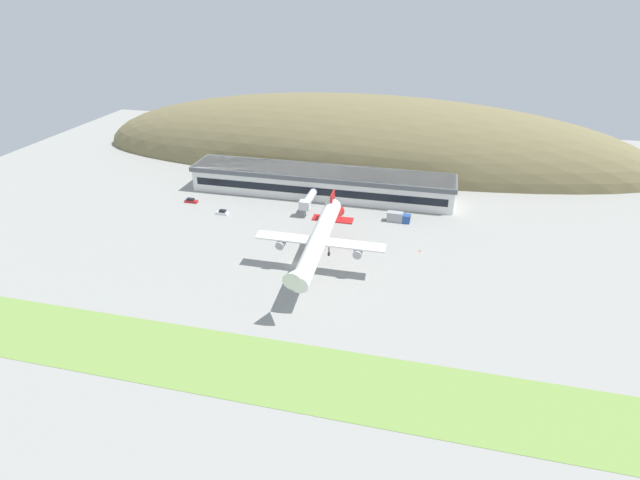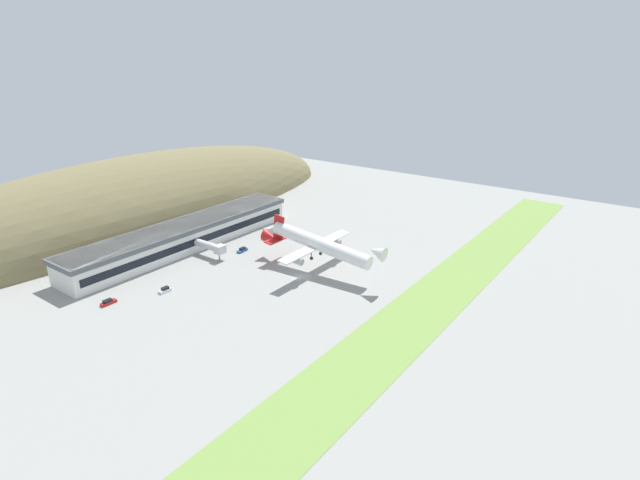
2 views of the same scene
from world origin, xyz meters
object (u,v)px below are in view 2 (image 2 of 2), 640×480
at_px(terminal_building, 185,234).
at_px(traffic_cone_0, 321,238).
at_px(service_car_1, 242,250).
at_px(service_car_2, 108,302).
at_px(cargo_airplane, 318,244).
at_px(fuel_truck, 271,231).
at_px(service_car_0, 165,290).
at_px(jetway_0, 211,246).

relative_size(terminal_building, traffic_cone_0, 160.80).
bearing_deg(service_car_1, service_car_2, 177.45).
distance_m(cargo_airplane, fuel_truck, 40.34).
bearing_deg(terminal_building, traffic_cone_0, -42.76).
distance_m(service_car_0, service_car_1, 37.09).
height_order(jetway_0, service_car_2, jetway_0).
xyz_separation_m(terminal_building, jetway_0, (-0.76, -14.72, -1.19)).
bearing_deg(terminal_building, service_car_2, -157.54).
xyz_separation_m(jetway_0, service_car_2, (-41.27, -2.65, -3.37)).
bearing_deg(service_car_0, cargo_airplane, -35.07).
bearing_deg(traffic_cone_0, fuel_truck, 113.68).
distance_m(service_car_1, fuel_truck, 20.16).
bearing_deg(terminal_building, jetway_0, -92.94).
relative_size(service_car_0, traffic_cone_0, 6.69).
distance_m(cargo_airplane, traffic_cone_0, 31.95).
bearing_deg(cargo_airplane, traffic_cone_0, 34.34).
bearing_deg(jetway_0, traffic_cone_0, -27.37).
bearing_deg(fuel_truck, jetway_0, 177.54).
distance_m(cargo_airplane, service_car_2, 64.41).
relative_size(jetway_0, service_car_0, 3.44).
xyz_separation_m(service_car_1, traffic_cone_0, (27.85, -14.67, -0.33)).
height_order(cargo_airplane, service_car_1, cargo_airplane).
relative_size(service_car_2, traffic_cone_0, 7.77).
xyz_separation_m(terminal_building, traffic_cone_0, (37.12, -34.33, -4.90)).
xyz_separation_m(cargo_airplane, traffic_cone_0, (25.29, 17.28, -9.09)).
bearing_deg(jetway_0, cargo_airplane, -71.16).
xyz_separation_m(service_car_1, service_car_2, (-51.30, 2.28, 0.01)).
distance_m(jetway_0, service_car_1, 11.68).
bearing_deg(terminal_building, fuel_truck, -28.82).
height_order(service_car_0, service_car_1, service_car_0).
bearing_deg(fuel_truck, service_car_0, -172.02).
height_order(service_car_1, service_car_2, service_car_2).
distance_m(cargo_airplane, service_car_1, 33.22).
bearing_deg(cargo_airplane, jetway_0, 108.84).
height_order(jetway_0, fuel_truck, jetway_0).
height_order(service_car_0, traffic_cone_0, service_car_0).
bearing_deg(jetway_0, service_car_0, -161.00).
distance_m(jetway_0, fuel_truck, 29.97).
xyz_separation_m(service_car_0, traffic_cone_0, (64.68, -10.38, -0.36)).
bearing_deg(cargo_airplane, service_car_1, 94.57).
height_order(service_car_1, fuel_truck, fuel_truck).
bearing_deg(service_car_2, fuel_truck, 1.10).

